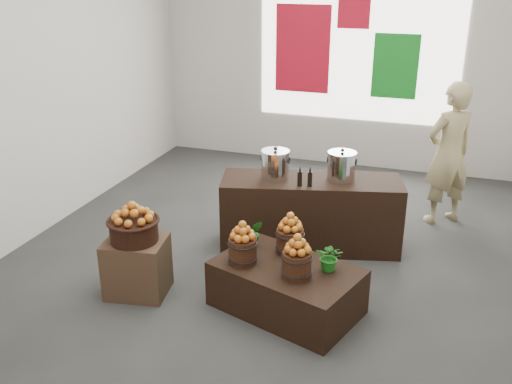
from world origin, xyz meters
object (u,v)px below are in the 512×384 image
(wicker_basket, at_px, (134,231))
(display_table, at_px, (286,288))
(stock_pot_center, at_px, (341,167))
(crate, at_px, (137,267))
(counter, at_px, (311,213))
(shopper, at_px, (448,154))
(stock_pot_left, at_px, (275,166))

(wicker_basket, distance_m, display_table, 1.63)
(stock_pot_center, bearing_deg, wicker_basket, -136.34)
(display_table, xyz_separation_m, stock_pot_center, (0.22, 1.49, 0.78))
(crate, height_order, wicker_basket, wicker_basket)
(display_table, xyz_separation_m, counter, (-0.10, 1.41, 0.19))
(stock_pot_center, bearing_deg, shopper, 45.48)
(counter, bearing_deg, stock_pot_center, 0.00)
(crate, relative_size, counter, 0.29)
(stock_pot_left, height_order, stock_pot_center, same)
(crate, relative_size, stock_pot_center, 1.86)
(wicker_basket, height_order, shopper, shopper)
(wicker_basket, relative_size, stock_pot_left, 1.49)
(crate, xyz_separation_m, shopper, (2.93, 2.87, 0.63))
(shopper, bearing_deg, wicker_basket, 5.38)
(stock_pot_left, bearing_deg, counter, 14.27)
(crate, xyz_separation_m, counter, (1.44, 1.60, 0.13))
(counter, relative_size, stock_pot_left, 6.47)
(crate, height_order, display_table, crate)
(wicker_basket, distance_m, stock_pot_left, 1.84)
(wicker_basket, xyz_separation_m, counter, (1.44, 1.60, -0.28))
(display_table, distance_m, stock_pot_center, 1.70)
(crate, distance_m, display_table, 1.56)
(stock_pot_left, distance_m, stock_pot_center, 0.76)
(wicker_basket, bearing_deg, display_table, 7.21)
(counter, distance_m, shopper, 2.02)
(crate, bearing_deg, stock_pot_left, 55.58)
(wicker_basket, bearing_deg, counter, 48.02)
(crate, distance_m, counter, 2.16)
(display_table, height_order, shopper, shopper)
(wicker_basket, xyz_separation_m, shopper, (2.93, 2.87, 0.22))
(crate, height_order, counter, counter)
(stock_pot_center, bearing_deg, crate, -136.34)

